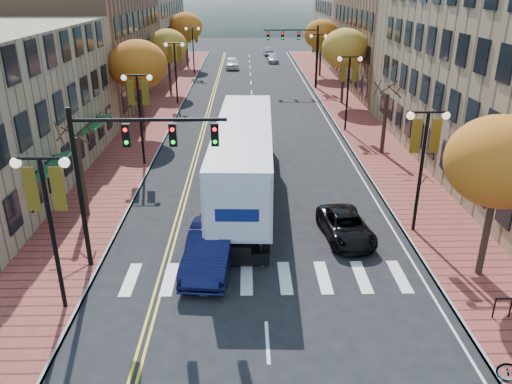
{
  "coord_description": "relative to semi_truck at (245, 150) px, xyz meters",
  "views": [
    {
      "loc": [
        -0.68,
        -15.71,
        11.34
      ],
      "look_at": [
        -0.22,
        6.02,
        2.2
      ],
      "focal_mm": 35.0,
      "sensor_mm": 36.0,
      "label": 1
    }
  ],
  "objects": [
    {
      "name": "lamp_right_c",
      "position": [
        8.24,
        30.76,
        1.68
      ],
      "size": [
        1.96,
        0.36,
        6.05
      ],
      "color": "black",
      "rests_on": "ground"
    },
    {
      "name": "traffic_mast_near",
      "position": [
        -4.74,
        -8.24,
        2.31
      ],
      "size": [
        6.1,
        0.35,
        7.0
      ],
      "color": "black",
      "rests_on": "ground"
    },
    {
      "name": "tree_left_b",
      "position": [
        -8.26,
        12.76,
        2.83
      ],
      "size": [
        4.48,
        4.48,
        7.21
      ],
      "color": "#382619",
      "rests_on": "sidewalk_left"
    },
    {
      "name": "car_far_silver",
      "position": [
        4.32,
        51.28,
        -2.03
      ],
      "size": [
        1.66,
        4.02,
        1.16
      ],
      "primitive_type": "imported",
      "rotation": [
        0.0,
        0.0,
        0.01
      ],
      "color": "#ACADB4",
      "rests_on": "ground"
    },
    {
      "name": "car_far_white",
      "position": [
        -1.83,
        45.58,
        -1.83
      ],
      "size": [
        2.15,
        4.74,
        1.58
      ],
      "primitive_type": "imported",
      "rotation": [
        0.0,
        0.0,
        0.06
      ],
      "color": "white",
      "rests_on": "ground"
    },
    {
      "name": "black_suv",
      "position": [
        4.8,
        -5.75,
        -2.0
      ],
      "size": [
        2.5,
        4.62,
        1.23
      ],
      "primitive_type": "imported",
      "rotation": [
        0.0,
        0.0,
        0.11
      ],
      "color": "black",
      "rests_on": "ground"
    },
    {
      "name": "lamp_left_d",
      "position": [
        -6.76,
        40.76,
        1.68
      ],
      "size": [
        1.96,
        0.36,
        6.05
      ],
      "color": "black",
      "rests_on": "ground"
    },
    {
      "name": "lamp_left_a",
      "position": [
        -6.76,
        -11.24,
        1.68
      ],
      "size": [
        1.96,
        0.36,
        6.05
      ],
      "color": "black",
      "rests_on": "ground"
    },
    {
      "name": "tree_right_a",
      "position": [
        9.74,
        -9.24,
        2.44
      ],
      "size": [
        4.16,
        4.16,
        6.69
      ],
      "color": "#382619",
      "rests_on": "sidewalk_right"
    },
    {
      "name": "tree_right_d",
      "position": [
        9.74,
        38.76,
        2.67
      ],
      "size": [
        4.35,
        4.35,
        7.0
      ],
      "color": "#382619",
      "rests_on": "sidewalk_right"
    },
    {
      "name": "building_right_far",
      "position": [
        19.24,
        52.76,
        2.88
      ],
      "size": [
        15.0,
        20.0,
        11.0
      ],
      "primitive_type": "cube",
      "color": "#9E8966",
      "rests_on": "ground"
    },
    {
      "name": "lamp_left_b",
      "position": [
        -6.76,
        4.76,
        1.68
      ],
      "size": [
        1.96,
        0.36,
        6.05
      ],
      "color": "black",
      "rests_on": "ground"
    },
    {
      "name": "navy_sedan",
      "position": [
        -1.47,
        -8.22,
        -1.74
      ],
      "size": [
        2.37,
        5.47,
        1.75
      ],
      "primitive_type": "imported",
      "rotation": [
        0.0,
        0.0,
        -0.1
      ],
      "color": "#0D1036",
      "rests_on": "ground"
    },
    {
      "name": "building_right_mid",
      "position": [
        19.24,
        30.76,
        2.38
      ],
      "size": [
        15.0,
        24.0,
        10.0
      ],
      "primitive_type": "cube",
      "color": "brown",
      "rests_on": "ground"
    },
    {
      "name": "tree_left_d",
      "position": [
        -8.26,
        46.76,
        2.99
      ],
      "size": [
        4.61,
        4.61,
        7.42
      ],
      "color": "#382619",
      "rests_on": "sidewalk_left"
    },
    {
      "name": "lamp_left_c",
      "position": [
        -6.76,
        22.76,
        1.68
      ],
      "size": [
        1.96,
        0.36,
        6.05
      ],
      "color": "black",
      "rests_on": "ground"
    },
    {
      "name": "building_left_mid",
      "position": [
        -16.26,
        24.76,
        2.88
      ],
      "size": [
        12.0,
        24.0,
        11.0
      ],
      "primitive_type": "cube",
      "color": "brown",
      "rests_on": "ground"
    },
    {
      "name": "building_left_far",
      "position": [
        -16.26,
        49.76,
        2.13
      ],
      "size": [
        12.0,
        26.0,
        9.5
      ],
      "primitive_type": "cube",
      "color": "#9E8966",
      "rests_on": "ground"
    },
    {
      "name": "traffic_mast_far",
      "position": [
        6.22,
        30.76,
        2.31
      ],
      "size": [
        6.1,
        0.34,
        7.0
      ],
      "color": "black",
      "rests_on": "ground"
    },
    {
      "name": "semi_truck",
      "position": [
        0.0,
        0.0,
        0.0
      ],
      "size": [
        3.51,
        17.99,
        4.47
      ],
      "rotation": [
        0.0,
        0.0,
        -0.04
      ],
      "color": "black",
      "rests_on": "ground"
    },
    {
      "name": "tree_left_c",
      "position": [
        -8.26,
        28.76,
        2.44
      ],
      "size": [
        4.16,
        4.16,
        6.69
      ],
      "color": "#382619",
      "rests_on": "sidewalk_left"
    },
    {
      "name": "tree_left_a",
      "position": [
        -8.26,
        -3.24,
        -0.37
      ],
      "size": [
        0.28,
        0.28,
        4.2
      ],
      "color": "#382619",
      "rests_on": "sidewalk_left"
    },
    {
      "name": "tree_right_b",
      "position": [
        9.74,
        6.76,
        -0.37
      ],
      "size": [
        0.28,
        0.28,
        4.2
      ],
      "color": "#382619",
      "rests_on": "sidewalk_right"
    },
    {
      "name": "lamp_right_a",
      "position": [
        8.24,
        -5.24,
        1.68
      ],
      "size": [
        1.96,
        0.36,
        6.05
      ],
      "color": "black",
      "rests_on": "ground"
    },
    {
      "name": "tree_right_c",
      "position": [
        9.74,
        22.76,
        2.83
      ],
      "size": [
        4.48,
        4.48,
        7.21
      ],
      "color": "#382619",
      "rests_on": "sidewalk_right"
    },
    {
      "name": "ground",
      "position": [
        0.74,
        -11.24,
        -2.62
      ],
      "size": [
        200.0,
        200.0,
        0.0
      ],
      "primitive_type": "plane",
      "color": "black",
      "rests_on": "ground"
    },
    {
      "name": "lamp_right_b",
      "position": [
        8.24,
        12.76,
        1.68
      ],
      "size": [
        1.96,
        0.36,
        6.05
      ],
      "color": "black",
      "rests_on": "ground"
    },
    {
      "name": "car_far_oncoming",
      "position": [
        3.94,
        59.74,
        -1.94
      ],
      "size": [
        1.57,
        4.14,
        1.35
      ],
      "primitive_type": "imported",
      "rotation": [
        0.0,
        0.0,
        3.18
      ],
      "color": "#B5B6BE",
      "rests_on": "ground"
    },
    {
      "name": "sidewalk_right",
      "position": [
        9.74,
        21.26,
        -2.54
      ],
      "size": [
        4.0,
        85.0,
        0.15
      ],
      "primitive_type": "cube",
      "color": "brown",
      "rests_on": "ground"
    },
    {
      "name": "sidewalk_left",
      "position": [
        -8.26,
        21.26,
        -2.54
      ],
      "size": [
        4.0,
        85.0,
        0.15
      ],
      "primitive_type": "cube",
      "color": "brown",
      "rests_on": "ground"
    }
  ]
}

